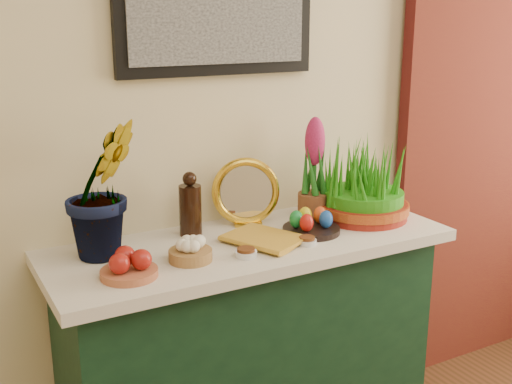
# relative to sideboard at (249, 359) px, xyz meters

# --- Properties ---
(sideboard) EXTENTS (1.30, 0.45, 0.85)m
(sideboard) POSITION_rel_sideboard_xyz_m (0.00, 0.00, 0.00)
(sideboard) COLOR #12331D
(sideboard) RESTS_ON ground
(tablecloth) EXTENTS (1.40, 0.55, 0.04)m
(tablecloth) POSITION_rel_sideboard_xyz_m (0.00, 0.00, 0.45)
(tablecloth) COLOR silver
(tablecloth) RESTS_ON sideboard
(hyacinth_green) EXTENTS (0.34, 0.30, 0.58)m
(hyacinth_green) POSITION_rel_sideboard_xyz_m (-0.47, 0.08, 0.76)
(hyacinth_green) COLOR #1E6A1D
(hyacinth_green) RESTS_ON tablecloth
(apple_bowl) EXTENTS (0.21, 0.21, 0.09)m
(apple_bowl) POSITION_rel_sideboard_xyz_m (-0.47, -0.12, 0.50)
(apple_bowl) COLOR #A95939
(apple_bowl) RESTS_ON tablecloth
(garlic_basket) EXTENTS (0.18, 0.18, 0.08)m
(garlic_basket) POSITION_rel_sideboard_xyz_m (-0.26, -0.09, 0.50)
(garlic_basket) COLOR #B08347
(garlic_basket) RESTS_ON tablecloth
(vinegar_cruet) EXTENTS (0.08, 0.08, 0.23)m
(vinegar_cruet) POSITION_rel_sideboard_xyz_m (-0.16, 0.14, 0.57)
(vinegar_cruet) COLOR black
(vinegar_cruet) RESTS_ON tablecloth
(mirror) EXTENTS (0.25, 0.14, 0.25)m
(mirror) POSITION_rel_sideboard_xyz_m (0.07, 0.15, 0.59)
(mirror) COLOR gold
(mirror) RESTS_ON tablecloth
(book) EXTENTS (0.26, 0.30, 0.03)m
(book) POSITION_rel_sideboard_xyz_m (-0.06, -0.10, 0.48)
(book) COLOR gold
(book) RESTS_ON tablecloth
(spice_dish_left) EXTENTS (0.07, 0.07, 0.03)m
(spice_dish_left) POSITION_rel_sideboard_xyz_m (-0.09, -0.14, 0.48)
(spice_dish_left) COLOR silver
(spice_dish_left) RESTS_ON tablecloth
(spice_dish_right) EXTENTS (0.07, 0.07, 0.03)m
(spice_dish_right) POSITION_rel_sideboard_xyz_m (0.15, -0.14, 0.48)
(spice_dish_right) COLOR silver
(spice_dish_right) RESTS_ON tablecloth
(egg_plate) EXTENTS (0.26, 0.26, 0.08)m
(egg_plate) POSITION_rel_sideboard_xyz_m (0.22, -0.05, 0.50)
(egg_plate) COLOR black
(egg_plate) RESTS_ON tablecloth
(hyacinth_pink) EXTENTS (0.12, 0.12, 0.39)m
(hyacinth_pink) POSITION_rel_sideboard_xyz_m (0.33, 0.09, 0.64)
(hyacinth_pink) COLOR brown
(hyacinth_pink) RESTS_ON tablecloth
(wheatgrass_sabzeh) EXTENTS (0.35, 0.35, 0.28)m
(wheatgrass_sabzeh) POSITION_rel_sideboard_xyz_m (0.49, 0.00, 0.59)
(wheatgrass_sabzeh) COLOR maroon
(wheatgrass_sabzeh) RESTS_ON tablecloth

